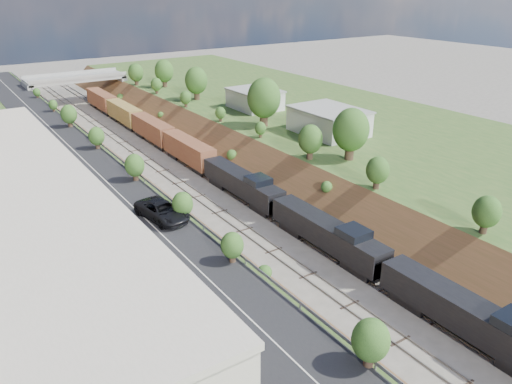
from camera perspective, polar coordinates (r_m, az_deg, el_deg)
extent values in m
cube|color=#325523|center=(99.50, 9.23, 7.20)|extent=(44.00, 180.00, 5.00)
cube|color=brown|center=(78.78, -15.31, 0.47)|extent=(10.00, 180.00, 10.00)
cube|color=brown|center=(87.40, -1.63, 3.54)|extent=(10.00, 180.00, 10.00)
cube|color=gray|center=(81.45, -9.76, 1.79)|extent=(1.58, 180.00, 0.18)
cube|color=gray|center=(83.50, -6.52, 2.52)|extent=(1.58, 180.00, 0.18)
cube|color=black|center=(75.92, -18.89, 3.26)|extent=(8.00, 180.00, 0.10)
cube|color=#99999E|center=(76.79, -16.02, 4.23)|extent=(0.06, 171.00, 0.30)
cube|color=brown|center=(53.38, -25.34, -4.91)|extent=(14.00, 62.00, 2.20)
cube|color=beige|center=(52.07, -25.94, -1.74)|extent=(14.00, 62.00, 4.30)
cube|color=beige|center=(51.21, -26.40, 0.70)|extent=(14.30, 62.30, 0.50)
cube|color=gray|center=(136.14, -24.48, 9.96)|extent=(1.50, 8.00, 6.20)
cube|color=gray|center=(141.53, -15.22, 11.63)|extent=(1.50, 8.00, 6.20)
cube|color=gray|center=(137.84, -19.95, 12.10)|extent=(24.00, 8.00, 1.00)
cube|color=gray|center=(133.88, -19.54, 12.22)|extent=(24.00, 0.30, 0.80)
cube|color=gray|center=(141.54, -20.42, 12.62)|extent=(24.00, 0.30, 0.80)
cube|color=silver|center=(86.43, 8.30, 7.95)|extent=(9.00, 12.00, 4.00)
cube|color=silver|center=(103.12, -0.14, 10.51)|extent=(8.00, 10.00, 3.60)
cylinder|color=#473323|center=(73.97, 10.62, 4.66)|extent=(1.30, 1.30, 2.62)
ellipsoid|color=#274E1B|center=(73.06, 10.80, 7.00)|extent=(5.25, 5.25, 6.30)
cylinder|color=#473323|center=(43.36, 0.93, -9.79)|extent=(0.66, 0.66, 1.22)
ellipsoid|color=#274E1B|center=(42.58, 0.94, -8.12)|extent=(2.45, 2.45, 2.94)
cube|color=black|center=(48.36, 22.99, -12.77)|extent=(2.91, 17.47, 2.78)
cube|color=black|center=(58.34, 8.10, -4.60)|extent=(2.91, 17.47, 2.78)
cube|color=black|center=(71.77, -1.62, 1.06)|extent=(2.91, 17.47, 2.78)
cube|color=brown|center=(106.85, -13.48, 8.04)|extent=(2.91, 62.22, 3.49)
imported|color=black|center=(55.07, -10.68, -2.11)|extent=(4.52, 7.65, 1.99)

